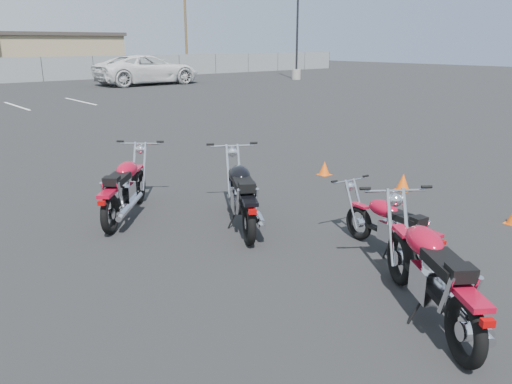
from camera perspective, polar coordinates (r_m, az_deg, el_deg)
ground at (r=7.18m, az=1.86°, el=-6.33°), size 120.00×120.00×0.00m
motorcycle_front_red at (r=8.52m, az=-14.73°, el=0.41°), size 1.84×1.92×1.10m
motorcycle_second_black at (r=7.84m, az=-1.61°, el=-0.30°), size 1.57×2.20×1.14m
motorcycle_third_red at (r=7.06m, az=15.18°, el=-3.81°), size 0.72×1.82×0.89m
motorcycle_rear_red at (r=5.53m, az=19.36°, el=-8.76°), size 1.71×2.15×1.14m
training_cone_near at (r=11.12m, az=7.83°, el=2.72°), size 0.26×0.26×0.31m
training_cone_extra at (r=10.26m, az=16.45°, el=1.09°), size 0.28×0.28×0.34m
light_pole_east at (r=40.75m, az=4.71°, el=16.74°), size 0.80×0.70×10.90m
tan_building_east at (r=51.00m, az=-24.32°, el=14.21°), size 14.40×9.40×3.70m
utility_pole_d at (r=53.18m, az=-8.06°, el=18.56°), size 1.80×0.24×9.00m
white_van at (r=36.59m, az=-12.36°, el=14.41°), size 3.45×8.41×3.18m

